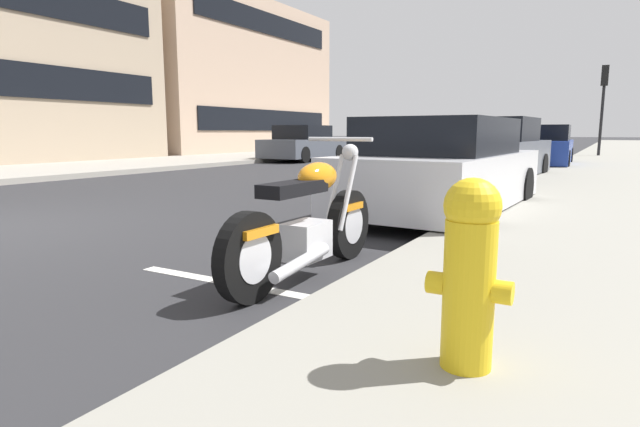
# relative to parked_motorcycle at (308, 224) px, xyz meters

# --- Properties ---
(sidewalk_near_curb) EXTENTS (120.00, 4.40, 0.14)m
(sidewalk_near_curb) POSITION_rel_parked_motorcycle_xyz_m (11.53, -2.68, -0.36)
(sidewalk_near_curb) COLOR gray
(sidewalk_near_curb) RESTS_ON ground
(sidewalk_far_curb) EXTENTS (120.00, 5.00, 0.14)m
(sidewalk_far_curb) POSITION_rel_parked_motorcycle_xyz_m (11.53, 12.02, -0.36)
(sidewalk_far_curb) COLOR gray
(sidewalk_far_curb) RESTS_ON ground
(parking_stall_stripe) EXTENTS (0.12, 2.20, 0.01)m
(parking_stall_stripe) POSITION_rel_parked_motorcycle_xyz_m (-0.47, 0.22, -0.42)
(parking_stall_stripe) COLOR silver
(parking_stall_stripe) RESTS_ON ground
(parked_motorcycle) EXTENTS (2.10, 0.62, 1.11)m
(parked_motorcycle) POSITION_rel_parked_motorcycle_xyz_m (0.00, 0.00, 0.00)
(parked_motorcycle) COLOR black
(parked_motorcycle) RESTS_ON ground
(parked_car_near_corner) EXTENTS (4.15, 1.97, 1.34)m
(parked_car_near_corner) POSITION_rel_parked_motorcycle_xyz_m (3.59, -0.02, 0.22)
(parked_car_near_corner) COLOR silver
(parked_car_near_corner) RESTS_ON ground
(parked_car_behind_motorcycle) EXTENTS (4.32, 2.06, 1.49)m
(parked_car_behind_motorcycle) POSITION_rel_parked_motorcycle_xyz_m (9.30, 0.40, 0.26)
(parked_car_behind_motorcycle) COLOR #4C515B
(parked_car_behind_motorcycle) RESTS_ON ground
(parked_car_far_down_curb) EXTENTS (4.10, 1.97, 1.38)m
(parked_car_far_down_curb) POSITION_rel_parked_motorcycle_xyz_m (14.99, 0.04, 0.22)
(parked_car_far_down_curb) COLOR navy
(parked_car_far_down_curb) RESTS_ON ground
(crossing_truck) EXTENTS (2.20, 5.21, 1.94)m
(crossing_truck) POSITION_rel_parked_motorcycle_xyz_m (35.06, 5.39, 0.46)
(crossing_truck) COLOR #B7B7BC
(crossing_truck) RESTS_ON ground
(car_opposite_curb) EXTENTS (4.20, 1.89, 1.42)m
(car_opposite_curb) POSITION_rel_parked_motorcycle_xyz_m (14.47, 8.89, 0.23)
(car_opposite_curb) COLOR #4C515B
(car_opposite_curb) RESTS_ON ground
(fire_hydrant) EXTENTS (0.24, 0.36, 0.83)m
(fire_hydrant) POSITION_rel_parked_motorcycle_xyz_m (-1.31, -1.59, 0.15)
(fire_hydrant) COLOR gold
(fire_hydrant) RESTS_ON sidewalk_near_curb
(traffic_signal_near_corner) EXTENTS (0.36, 0.28, 3.83)m
(traffic_signal_near_corner) POSITION_rel_parked_motorcycle_xyz_m (22.34, -1.46, 2.49)
(traffic_signal_near_corner) COLOR black
(traffic_signal_near_corner) RESTS_ON sidewalk_near_curb
(townhouse_near_left) EXTENTS (13.42, 9.60, 8.09)m
(townhouse_near_left) POSITION_rel_parked_motorcycle_xyz_m (19.85, 19.08, 3.62)
(townhouse_near_left) COLOR tan
(townhouse_near_left) RESTS_ON ground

